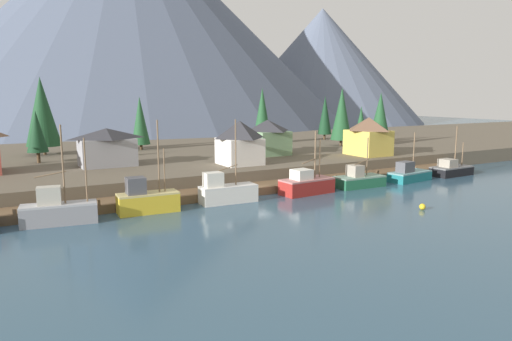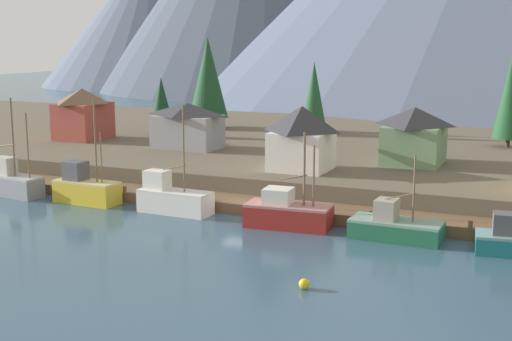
% 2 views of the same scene
% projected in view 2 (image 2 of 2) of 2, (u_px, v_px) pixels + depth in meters
% --- Properties ---
extents(ground_plane, '(400.00, 400.00, 1.00)m').
position_uv_depth(ground_plane, '(311.00, 180.00, 80.79)').
color(ground_plane, '#335166').
extents(dock, '(80.00, 4.00, 1.60)m').
position_uv_depth(dock, '(246.00, 205.00, 64.39)').
color(dock, brown).
rests_on(dock, ground_plane).
extents(shoreline_bank, '(400.00, 56.00, 2.50)m').
position_uv_depth(shoreline_bank, '(342.00, 150.00, 91.26)').
color(shoreline_bank, brown).
rests_on(shoreline_bank, ground_plane).
extents(mountain_west_peak, '(77.23, 77.23, 48.33)m').
position_uv_depth(mountain_west_peak, '(158.00, 12.00, 234.80)').
color(mountain_west_peak, slate).
rests_on(mountain_west_peak, ground_plane).
extents(fishing_boat_grey, '(7.35, 3.25, 9.83)m').
position_uv_depth(fishing_boat_grey, '(11.00, 182.00, 70.45)').
color(fishing_boat_grey, gray).
rests_on(fishing_boat_grey, ground_plane).
extents(fishing_boat_yellow, '(6.61, 2.80, 10.02)m').
position_uv_depth(fishing_boat_yellow, '(85.00, 188.00, 67.11)').
color(fishing_boat_yellow, gold).
rests_on(fishing_boat_yellow, ground_plane).
extents(fishing_boat_white, '(6.88, 2.73, 9.83)m').
position_uv_depth(fishing_boat_white, '(173.00, 198.00, 63.37)').
color(fishing_boat_white, silver).
rests_on(fishing_boat_white, ground_plane).
extents(fishing_boat_red, '(7.31, 3.52, 8.04)m').
position_uv_depth(fishing_boat_red, '(287.00, 213.00, 58.55)').
color(fishing_boat_red, maroon).
rests_on(fishing_boat_red, ground_plane).
extents(fishing_boat_green, '(7.18, 3.29, 6.84)m').
position_uv_depth(fishing_boat_green, '(395.00, 227.00, 55.15)').
color(fishing_boat_green, '#1E5B3D').
rests_on(fishing_boat_green, ground_plane).
extents(house_red, '(5.76, 6.81, 6.63)m').
position_uv_depth(house_red, '(83.00, 113.00, 91.72)').
color(house_red, '#9E4238').
rests_on(house_red, shoreline_bank).
extents(house_grey, '(7.97, 5.35, 5.45)m').
position_uv_depth(house_grey, '(188.00, 125.00, 84.26)').
color(house_grey, gray).
rests_on(house_grey, shoreline_bank).
extents(house_white, '(5.83, 5.92, 6.44)m').
position_uv_depth(house_white, '(302.00, 137.00, 70.14)').
color(house_white, silver).
rests_on(house_white, shoreline_bank).
extents(house_green, '(6.11, 7.32, 5.97)m').
position_uv_depth(house_green, '(414.00, 135.00, 73.78)').
color(house_green, '#6B8E66').
rests_on(house_green, shoreline_bank).
extents(conifer_near_left, '(3.84, 3.84, 11.71)m').
position_uv_depth(conifer_near_left, '(511.00, 94.00, 84.34)').
color(conifer_near_left, '#4C3823').
rests_on(conifer_near_left, shoreline_bank).
extents(conifer_mid_left, '(5.76, 5.76, 13.22)m').
position_uv_depth(conifer_mid_left, '(208.00, 78.00, 102.66)').
color(conifer_mid_left, '#4C3823').
rests_on(conifer_mid_left, shoreline_bank).
extents(conifer_mid_right, '(3.05, 3.05, 7.92)m').
position_uv_depth(conifer_mid_right, '(161.00, 101.00, 94.58)').
color(conifer_mid_right, '#4C3823').
rests_on(conifer_mid_right, shoreline_bank).
extents(conifer_far_left, '(3.44, 3.44, 9.93)m').
position_uv_depth(conifer_far_left, '(314.00, 95.00, 95.91)').
color(conifer_far_left, '#4C3823').
rests_on(conifer_far_left, shoreline_bank).
extents(channel_buoy, '(0.70, 0.70, 0.70)m').
position_uv_depth(channel_buoy, '(304.00, 284.00, 44.18)').
color(channel_buoy, gold).
rests_on(channel_buoy, ground_plane).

